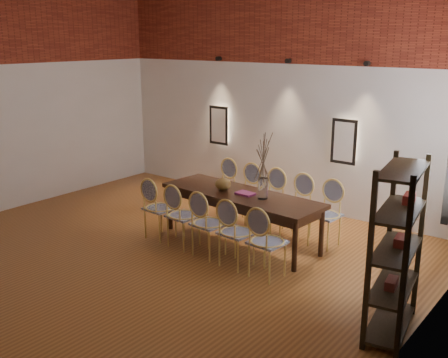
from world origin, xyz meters
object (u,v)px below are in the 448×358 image
Objects in this scene: chair_far_b at (244,195)px; chair_near_a at (160,208)px; chair_near_e at (267,242)px; chair_far_e at (325,215)px; chair_near_c at (209,223)px; dining_table at (241,218)px; chair_near_d at (237,232)px; chair_far_d at (296,208)px; chair_far_a at (221,189)px; shelving_rack at (396,250)px; chair_far_c at (269,201)px; bowl at (223,184)px; book at (245,194)px; vase at (263,188)px; chair_near_b at (183,215)px.

chair_near_a is at bearing 69.82° from chair_far_b.
chair_near_a is 1.00× the size of chair_far_b.
chair_near_e is 1.00× the size of chair_far_e.
chair_near_e is at bearing 0.00° from chair_near_c.
chair_near_d is (0.46, -0.71, 0.09)m from dining_table.
chair_near_a is 1.00× the size of chair_far_d.
shelving_rack is (3.62, -1.76, 0.43)m from chair_far_a.
chair_far_a is 1.00× the size of chair_far_c.
chair_far_e is (0.59, 1.33, 0.00)m from chair_near_d.
chair_near_e is 1.50m from bowl.
chair_near_c is 1.70m from chair_far_e.
chair_far_d is 1.15m from bowl.
chair_near_c and chair_near_e have the same top height.
dining_table is 2.67× the size of chair_far_c.
chair_far_b is 3.62× the size of book.
chair_near_a and chair_near_c have the same top height.
bowl is 0.40m from book.
vase is 1.25× the size of bowl.
chair_far_d is (1.59, 1.27, 0.00)m from chair_near_a.
bowl is (-0.26, 0.65, 0.37)m from chair_near_c.
chair_far_e is 1.19m from book.
dining_table is 2.67× the size of chair_far_a.
dining_table is at bearing 34.23° from chair_far_e.
chair_far_c is (-0.41, 1.40, 0.00)m from chair_near_d.
chair_near_d is at bearing -84.83° from vase.
chair_far_c is at bearing 90.00° from dining_table.
chair_near_d is (1.00, -0.06, 0.00)m from chair_near_b.
shelving_rack reaches higher than chair_far_b.
dining_table is 1.22m from chair_near_a.
chair_near_e is (1.00, -0.06, 0.00)m from chair_near_c.
chair_far_c is at bearing 126.31° from chair_near_e.
chair_near_c is 1.37m from chair_far_c.
chair_near_b is 1.46m from chair_far_a.
chair_far_c is at bearing 137.29° from shelving_rack.
vase is at bearing 81.17° from chair_far_d.
chair_near_a is at bearing -145.77° from dining_table.
chair_near_c is at bearing 126.31° from chair_far_a.
chair_near_e is at bearing 0.00° from chair_near_b.
shelving_rack is at bearing -3.29° from chair_near_c.
vase is at bearing 98.83° from chair_near_d.
chair_far_a is at bearing -0.00° from chair_far_d.
book is (0.55, -0.73, 0.30)m from chair_far_b.
chair_near_c is at bearing 53.69° from chair_far_e.
chair_near_d is 1.00× the size of chair_far_c.
chair_far_d is 0.50m from chair_far_e.
chair_near_c is at bearing -90.00° from dining_table.
shelving_rack reaches higher than dining_table.
chair_near_c is at bearing 0.00° from chair_near_b.
chair_near_c is 1.00× the size of chair_far_c.
chair_near_a is 3.62× the size of book.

